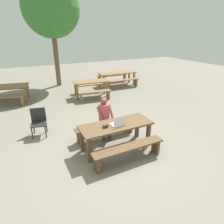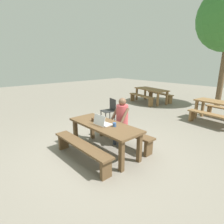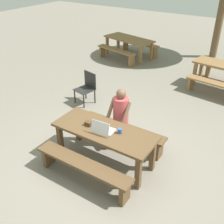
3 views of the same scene
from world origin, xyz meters
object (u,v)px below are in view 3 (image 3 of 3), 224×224
object	(u,v)px
picnic_table_front	(104,135)
person_seated	(120,114)
coffee_mug	(120,131)
picnic_table_mid	(129,41)
plastic_chair	(87,87)
small_pouch	(88,123)
laptop	(103,129)
picnic_table_rear	(224,69)

from	to	relation	value
picnic_table_front	person_seated	xyz separation A→B (m)	(-0.05, 0.62, 0.12)
coffee_mug	picnic_table_mid	bearing A→B (deg)	118.38
coffee_mug	plastic_chair	distance (m)	2.66
small_pouch	coffee_mug	bearing A→B (deg)	9.74
picnic_table_front	small_pouch	size ratio (longest dim) A/B	15.95
picnic_table_mid	laptop	bearing A→B (deg)	-51.69
small_pouch	person_seated	bearing A→B (deg)	67.23
small_pouch	laptop	bearing A→B (deg)	-5.41
small_pouch	picnic_table_mid	size ratio (longest dim) A/B	0.06
plastic_chair	picnic_table_rear	world-z (taller)	plastic_chair
person_seated	picnic_table_rear	bearing A→B (deg)	74.39
small_pouch	plastic_chair	world-z (taller)	plastic_chair
plastic_chair	picnic_table_mid	size ratio (longest dim) A/B	0.40
picnic_table_front	laptop	distance (m)	0.19
picnic_table_front	coffee_mug	size ratio (longest dim) A/B	21.45
coffee_mug	laptop	bearing A→B (deg)	-153.05
plastic_chair	laptop	bearing A→B (deg)	-32.94
person_seated	plastic_chair	world-z (taller)	person_seated
laptop	plastic_chair	size ratio (longest dim) A/B	0.45
person_seated	picnic_table_mid	world-z (taller)	person_seated
laptop	picnic_table_rear	xyz separation A→B (m)	(1.03, 4.62, -0.16)
picnic_table_front	small_pouch	world-z (taller)	small_pouch
plastic_chair	picnic_table_front	bearing A→B (deg)	-32.06
laptop	picnic_table_rear	bearing A→B (deg)	-105.65
picnic_table_mid	picnic_table_rear	xyz separation A→B (m)	(3.71, -0.99, -0.00)
plastic_chair	picnic_table_mid	world-z (taller)	plastic_chair
picnic_table_front	picnic_table_rear	bearing A→B (deg)	77.01
picnic_table_front	small_pouch	xyz separation A→B (m)	(-0.33, -0.04, 0.15)
coffee_mug	picnic_table_mid	world-z (taller)	coffee_mug
picnic_table_front	small_pouch	bearing A→B (deg)	-172.82
laptop	plastic_chair	world-z (taller)	laptop
picnic_table_mid	picnic_table_rear	bearing A→B (deg)	-2.12
picnic_table_front	laptop	world-z (taller)	laptop
picnic_table_rear	coffee_mug	bearing A→B (deg)	-92.74
small_pouch	plastic_chair	size ratio (longest dim) A/B	0.15
person_seated	plastic_chair	distance (m)	2.06
small_pouch	coffee_mug	distance (m)	0.63
coffee_mug	picnic_table_rear	world-z (taller)	coffee_mug
laptop	picnic_table_mid	size ratio (longest dim) A/B	0.18
picnic_table_front	plastic_chair	xyz separation A→B (m)	(-1.75, 1.73, -0.18)
person_seated	small_pouch	bearing A→B (deg)	-112.77
picnic_table_front	person_seated	distance (m)	0.64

